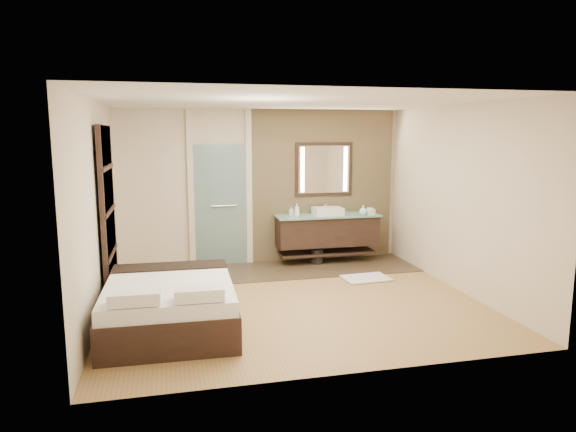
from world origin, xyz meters
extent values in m
plane|color=olive|center=(0.00, 0.00, 0.00)|extent=(5.00, 5.00, 0.00)
cube|color=#3A2E1F|center=(0.60, 1.60, 0.01)|extent=(3.80, 1.30, 0.01)
cube|color=tan|center=(1.10, 2.21, 1.35)|extent=(2.60, 0.08, 2.70)
cube|color=black|center=(1.10, 1.92, 0.57)|extent=(1.80, 0.50, 0.50)
cube|color=black|center=(1.10, 1.92, 0.18)|extent=(1.71, 0.45, 0.04)
cube|color=#8FDBCA|center=(1.10, 1.90, 0.85)|extent=(1.85, 0.55, 0.03)
cube|color=white|center=(1.10, 1.90, 0.93)|extent=(0.50, 0.38, 0.13)
cylinder|color=silver|center=(1.10, 2.09, 0.95)|extent=(0.03, 0.03, 0.18)
cylinder|color=silver|center=(1.10, 2.05, 1.03)|extent=(0.02, 0.10, 0.02)
cube|color=black|center=(1.10, 2.16, 1.65)|extent=(1.06, 0.03, 0.96)
cube|color=white|center=(1.10, 2.15, 1.65)|extent=(0.94, 0.01, 0.84)
cube|color=beige|center=(0.70, 2.14, 1.65)|extent=(0.07, 0.01, 0.80)
cube|color=beige|center=(1.50, 2.14, 1.65)|extent=(0.07, 0.01, 0.80)
cube|color=#9FC9C7|center=(-0.75, 2.20, 1.05)|extent=(0.90, 0.05, 2.10)
cylinder|color=silver|center=(-0.70, 2.15, 1.05)|extent=(0.45, 0.03, 0.03)
cube|color=beige|center=(-1.25, 2.21, 1.35)|extent=(0.10, 0.08, 2.70)
cube|color=beige|center=(-0.25, 2.21, 1.35)|extent=(0.10, 0.08, 2.70)
cube|color=black|center=(-2.43, 0.60, 1.20)|extent=(0.06, 1.20, 2.40)
cube|color=#F4E5CD|center=(-2.41, 0.60, 0.37)|extent=(0.02, 1.06, 0.52)
cube|color=#F4E5CD|center=(-2.41, 0.60, 0.96)|extent=(0.02, 1.06, 0.52)
cube|color=#F4E5CD|center=(-2.41, 0.60, 1.54)|extent=(0.02, 1.06, 0.52)
cube|color=#F4E5CD|center=(-2.41, 0.60, 2.13)|extent=(0.02, 1.06, 0.52)
cube|color=black|center=(-1.65, -0.68, 0.20)|extent=(1.52, 1.89, 0.41)
cube|color=white|center=(-1.65, -0.68, 0.49)|extent=(1.48, 1.84, 0.17)
cube|color=black|center=(-1.63, 0.01, 0.57)|extent=(1.44, 0.45, 0.04)
cube|color=white|center=(-1.99, -1.41, 0.65)|extent=(0.52, 0.29, 0.13)
cube|color=white|center=(-1.34, -1.43, 0.65)|extent=(0.52, 0.29, 0.13)
cube|color=silver|center=(1.39, 0.75, 0.02)|extent=(0.75, 0.55, 0.02)
cylinder|color=black|center=(0.89, 1.85, 0.14)|extent=(0.28, 0.28, 0.28)
cube|color=silver|center=(1.85, 1.75, 0.92)|extent=(0.14, 0.14, 0.10)
imported|color=white|center=(0.53, 1.85, 0.98)|extent=(0.10, 0.10, 0.23)
imported|color=#B2B2B2|center=(0.46, 2.01, 0.94)|extent=(0.07, 0.07, 0.15)
imported|color=#C1F3EC|center=(1.71, 1.76, 0.95)|extent=(0.15, 0.15, 0.17)
imported|color=white|center=(1.92, 1.97, 0.91)|extent=(0.15, 0.15, 0.09)
camera|label=1|loc=(-1.61, -6.63, 2.30)|focal=32.00mm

